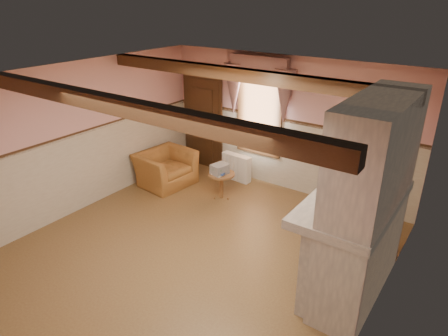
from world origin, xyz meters
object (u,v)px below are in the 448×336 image
Objects in this scene: side_table at (221,186)px; radiator at (236,167)px; armchair at (166,168)px; bowl at (355,195)px; mantel_clock at (371,174)px; oil_lamp at (366,177)px.

side_table is 0.79× the size of radiator.
bowl is at bearing -97.18° from armchair.
mantel_clock is (3.00, -0.51, 1.25)m from side_table.
mantel_clock is at bearing 90.00° from oil_lamp.
radiator is at bearing -41.09° from armchair.
radiator is (1.15, 1.07, -0.07)m from armchair.
bowl is 1.60× the size of mantel_clock.
oil_lamp is (4.38, -0.58, 1.19)m from armchair.
mantel_clock is (0.00, 0.67, 0.05)m from bowl.
armchair is 2.95× the size of bowl.
side_table is 3.34m from oil_lamp.
armchair is at bearing 166.97° from bowl.
mantel_clock is 0.86× the size of oil_lamp.
armchair is 4.55m from mantel_clock.
side_table is at bearing 158.52° from bowl.
armchair reaches higher than side_table.
armchair is at bearing -173.26° from side_table.
oil_lamp is (0.00, 0.44, 0.09)m from bowl.
oil_lamp is at bearing 90.00° from bowl.
oil_lamp reaches higher than bowl.
bowl is at bearing -21.48° from side_table.
mantel_clock is 0.24m from oil_lamp.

